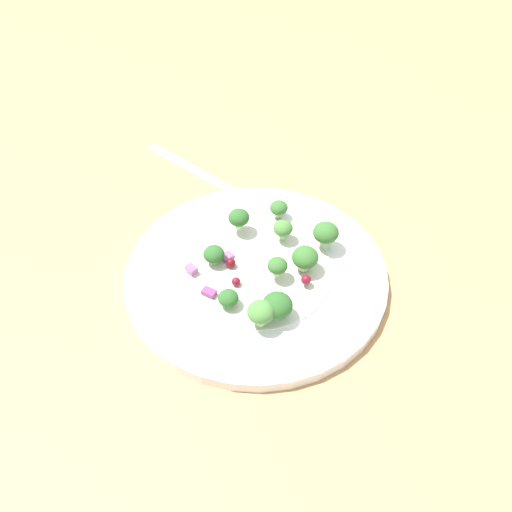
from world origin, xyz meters
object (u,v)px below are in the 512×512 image
plate (256,269)px  broccoli_floret_0 (326,233)px  broccoli_floret_1 (228,298)px  broccoli_floret_2 (305,258)px  fork (209,178)px

plate → broccoli_floret_0: broccoli_floret_0 is taller
broccoli_floret_0 → plate: bearing=-172.8°
plate → broccoli_floret_0: (7.50, 0.95, 2.51)cm
broccoli_floret_1 → broccoli_floret_0: bearing=26.0°
plate → broccoli_floret_0: size_ratio=9.80×
broccoli_floret_1 → broccoli_floret_2: 8.69cm
broccoli_floret_1 → plate: bearing=50.8°
broccoli_floret_0 → broccoli_floret_1: broccoli_floret_0 is taller
plate → broccoli_floret_1: 6.00cm
broccoli_floret_1 → broccoli_floret_2: (8.20, 2.79, 0.71)cm
broccoli_floret_1 → fork: 21.37cm
fork → broccoli_floret_2: bearing=-70.1°
broccoli_floret_1 → fork: bearing=85.8°
plate → broccoli_floret_2: (4.54, -1.70, 2.25)cm
broccoli_floret_0 → fork: bearing=121.4°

